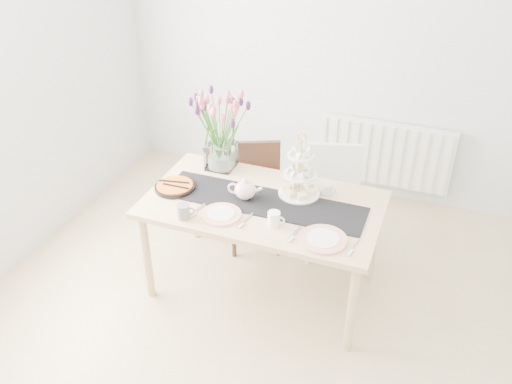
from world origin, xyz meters
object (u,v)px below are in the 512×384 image
(teapot, at_px, (245,190))
(mug_grey, at_px, (183,211))
(chair_brown, at_px, (255,187))
(tart_tin, at_px, (175,187))
(plate_left, at_px, (221,214))
(plate_right, at_px, (323,239))
(dining_table, at_px, (263,211))
(tulip_vase, at_px, (220,119))
(cake_stand, at_px, (300,180))
(chair_white, at_px, (333,192))
(radiator, at_px, (384,154))
(mug_white, at_px, (274,219))
(cream_jug, at_px, (326,189))

(teapot, relative_size, mug_grey, 2.35)
(chair_brown, distance_m, tart_tin, 0.77)
(plate_left, bearing_deg, plate_right, -2.04)
(chair_brown, height_order, plate_left, chair_brown)
(dining_table, xyz_separation_m, tulip_vase, (-0.46, 0.34, 0.47))
(plate_left, height_order, plate_right, plate_right)
(mug_grey, bearing_deg, plate_right, -19.33)
(chair_brown, distance_m, tulip_vase, 0.72)
(cake_stand, xyz_separation_m, teapot, (-0.33, -0.18, -0.05))
(dining_table, relative_size, chair_white, 1.84)
(radiator, relative_size, tulip_vase, 1.68)
(tart_tin, relative_size, mug_white, 2.97)
(dining_table, height_order, chair_brown, chair_brown)
(cake_stand, relative_size, plate_right, 1.41)
(tart_tin, distance_m, plate_right, 1.15)
(tart_tin, bearing_deg, mug_grey, -53.31)
(chair_brown, relative_size, tulip_vase, 1.18)
(chair_white, relative_size, plate_right, 2.90)
(teapot, relative_size, mug_white, 2.43)
(dining_table, distance_m, teapot, 0.20)
(chair_brown, distance_m, plate_left, 0.85)
(cake_stand, relative_size, teapot, 1.81)
(cake_stand, bearing_deg, dining_table, -139.39)
(cake_stand, bearing_deg, plate_left, -133.98)
(mug_grey, relative_size, plate_right, 0.33)
(tulip_vase, bearing_deg, chair_brown, 49.01)
(radiator, distance_m, cake_stand, 1.50)
(radiator, distance_m, plate_left, 2.00)
(radiator, height_order, dining_table, same)
(radiator, xyz_separation_m, tulip_vase, (-1.06, -1.22, 0.70))
(cream_jug, xyz_separation_m, tart_tin, (-1.01, -0.31, -0.02))
(dining_table, xyz_separation_m, teapot, (-0.13, -0.01, 0.15))
(cake_stand, distance_m, mug_grey, 0.82)
(chair_brown, distance_m, plate_right, 1.16)
(mug_grey, height_order, mug_white, mug_grey)
(cake_stand, height_order, mug_grey, cake_stand)
(plate_left, bearing_deg, teapot, 72.25)
(plate_left, distance_m, plate_right, 0.69)
(radiator, bearing_deg, dining_table, -111.11)
(teapot, xyz_separation_m, cream_jug, (0.50, 0.26, -0.03))
(radiator, bearing_deg, chair_white, -106.22)
(chair_white, xyz_separation_m, mug_white, (-0.19, -0.90, 0.29))
(tart_tin, bearing_deg, cake_stand, 15.46)
(cake_stand, distance_m, plate_right, 0.54)
(dining_table, bearing_deg, cake_stand, 40.61)
(dining_table, bearing_deg, mug_grey, -139.57)
(dining_table, relative_size, chair_brown, 1.91)
(chair_brown, bearing_deg, dining_table, -87.75)
(cream_jug, bearing_deg, plate_right, -68.47)
(dining_table, bearing_deg, chair_brown, 115.81)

